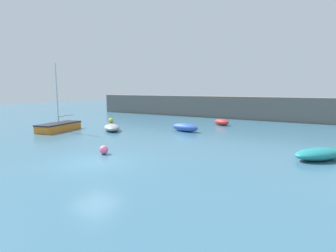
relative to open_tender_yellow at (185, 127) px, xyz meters
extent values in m
cube|color=#38667F|center=(0.57, -11.91, -0.48)|extent=(120.00, 120.00, 0.20)
cube|color=#66605B|center=(0.57, 14.19, 1.10)|extent=(44.61, 3.70, 2.95)
ellipsoid|color=#2D56B7|center=(0.00, 0.00, 0.00)|extent=(3.05, 1.67, 0.76)
ellipsoid|color=teal|center=(11.04, -5.05, -0.05)|extent=(3.19, 3.43, 0.65)
ellipsoid|color=red|center=(1.51, 5.88, -0.04)|extent=(2.30, 1.87, 0.67)
ellipsoid|color=gray|center=(-6.19, -3.23, -0.07)|extent=(3.18, 3.04, 0.62)
cube|color=orange|center=(-10.55, -5.80, -0.06)|extent=(2.51, 4.56, 0.63)
cube|color=black|center=(-10.55, -5.80, 0.31)|extent=(2.56, 4.65, 0.12)
cylinder|color=silver|center=(-10.55, -5.80, 3.09)|extent=(0.12, 0.12, 5.67)
cylinder|color=silver|center=(-10.75, -4.72, 0.99)|extent=(0.51, 2.16, 0.09)
sphere|color=#EA668C|center=(-0.29, -10.32, -0.11)|extent=(0.53, 0.53, 0.53)
sphere|color=yellow|center=(-10.46, 1.28, -0.11)|extent=(0.54, 0.54, 0.54)
camera|label=1|loc=(11.05, -21.74, 3.55)|focal=28.00mm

